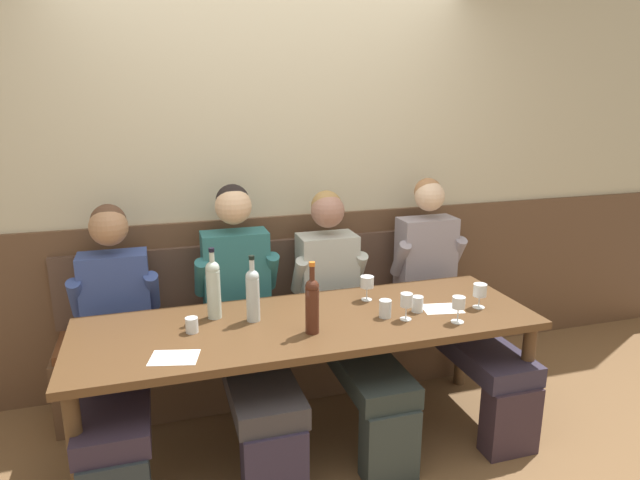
# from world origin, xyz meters

# --- Properties ---
(ground_plane) EXTENTS (6.80, 6.80, 0.02)m
(ground_plane) POSITION_xyz_m (0.00, 0.00, -0.01)
(ground_plane) COLOR brown
(ground_plane) RESTS_ON ground
(room_wall_back) EXTENTS (6.80, 0.08, 2.80)m
(room_wall_back) POSITION_xyz_m (0.00, 1.09, 1.40)
(room_wall_back) COLOR beige
(room_wall_back) RESTS_ON ground
(wood_wainscot_panel) EXTENTS (6.80, 0.03, 1.09)m
(wood_wainscot_panel) POSITION_xyz_m (0.00, 1.04, 0.54)
(wood_wainscot_panel) COLOR brown
(wood_wainscot_panel) RESTS_ON ground
(wall_bench) EXTENTS (2.67, 0.42, 0.94)m
(wall_bench) POSITION_xyz_m (0.00, 0.83, 0.28)
(wall_bench) COLOR brown
(wall_bench) RESTS_ON ground
(dining_table) EXTENTS (2.37, 0.78, 0.72)m
(dining_table) POSITION_xyz_m (0.00, 0.19, 0.65)
(dining_table) COLOR #52361E
(dining_table) RESTS_ON ground
(person_center_right_seat) EXTENTS (0.48, 1.20, 1.27)m
(person_center_right_seat) POSITION_xyz_m (-0.97, 0.48, 0.62)
(person_center_right_seat) COLOR #262E34
(person_center_right_seat) RESTS_ON ground
(person_left_seat) EXTENTS (0.50, 1.20, 1.35)m
(person_left_seat) POSITION_xyz_m (-0.28, 0.50, 0.66)
(person_left_seat) COLOR #2D263C
(person_left_seat) RESTS_ON ground
(person_right_seat) EXTENTS (0.47, 1.20, 1.28)m
(person_right_seat) POSITION_xyz_m (0.30, 0.50, 0.64)
(person_right_seat) COLOR #2B3535
(person_right_seat) RESTS_ON ground
(person_center_left_seat) EXTENTS (0.48, 1.19, 1.32)m
(person_center_left_seat) POSITION_xyz_m (0.99, 0.49, 0.64)
(person_center_left_seat) COLOR #34262F
(person_center_left_seat) RESTS_ON ground
(wine_bottle_amber_mid) EXTENTS (0.07, 0.07, 0.36)m
(wine_bottle_amber_mid) POSITION_xyz_m (-0.03, 0.04, 0.87)
(wine_bottle_amber_mid) COLOR #462115
(wine_bottle_amber_mid) RESTS_ON dining_table
(wine_bottle_clear_water) EXTENTS (0.07, 0.07, 0.38)m
(wine_bottle_clear_water) POSITION_xyz_m (-0.46, 0.37, 0.89)
(wine_bottle_clear_water) COLOR #B8C9BC
(wine_bottle_clear_water) RESTS_ON dining_table
(wine_bottle_green_tall) EXTENTS (0.07, 0.07, 0.35)m
(wine_bottle_green_tall) POSITION_xyz_m (-0.28, 0.27, 0.87)
(wine_bottle_green_tall) COLOR silver
(wine_bottle_green_tall) RESTS_ON dining_table
(wine_glass_left_end) EXTENTS (0.06, 0.06, 0.14)m
(wine_glass_left_end) POSITION_xyz_m (0.48, 0.05, 0.82)
(wine_glass_left_end) COLOR silver
(wine_glass_left_end) RESTS_ON dining_table
(wine_glass_by_bottle) EXTENTS (0.08, 0.08, 0.14)m
(wine_glass_by_bottle) POSITION_xyz_m (0.39, 0.37, 0.82)
(wine_glass_by_bottle) COLOR silver
(wine_glass_by_bottle) RESTS_ON dining_table
(wine_glass_near_bucket) EXTENTS (0.07, 0.07, 0.14)m
(wine_glass_near_bucket) POSITION_xyz_m (0.93, 0.08, 0.81)
(wine_glass_near_bucket) COLOR silver
(wine_glass_near_bucket) RESTS_ON dining_table
(wine_glass_center_front) EXTENTS (0.07, 0.07, 0.14)m
(wine_glass_center_front) POSITION_xyz_m (0.72, -0.06, 0.82)
(wine_glass_center_front) COLOR silver
(wine_glass_center_front) RESTS_ON dining_table
(water_tumbler_right) EXTENTS (0.06, 0.06, 0.08)m
(water_tumbler_right) POSITION_xyz_m (-0.59, 0.21, 0.76)
(water_tumbler_right) COLOR silver
(water_tumbler_right) RESTS_ON dining_table
(water_tumbler_center) EXTENTS (0.06, 0.06, 0.09)m
(water_tumbler_center) POSITION_xyz_m (0.39, 0.11, 0.77)
(water_tumbler_center) COLOR silver
(water_tumbler_center) RESTS_ON dining_table
(water_tumbler_left) EXTENTS (0.06, 0.06, 0.08)m
(water_tumbler_left) POSITION_xyz_m (0.59, 0.13, 0.76)
(water_tumbler_left) COLOR silver
(water_tumbler_left) RESTS_ON dining_table
(tasting_sheet_left_guest) EXTENTS (0.24, 0.20, 0.00)m
(tasting_sheet_left_guest) POSITION_xyz_m (-0.69, -0.04, 0.72)
(tasting_sheet_left_guest) COLOR white
(tasting_sheet_left_guest) RESTS_ON dining_table
(tasting_sheet_right_guest) EXTENTS (0.23, 0.19, 0.00)m
(tasting_sheet_right_guest) POSITION_xyz_m (0.73, 0.12, 0.72)
(tasting_sheet_right_guest) COLOR white
(tasting_sheet_right_guest) RESTS_ON dining_table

